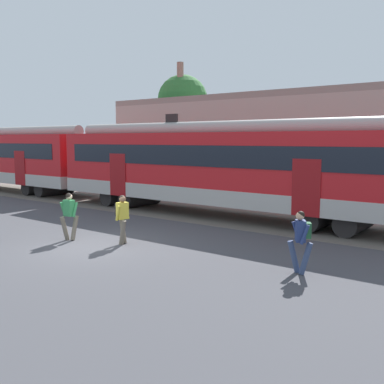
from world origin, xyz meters
TOP-DOWN VIEW (x-y plane):
  - ground_plane at (0.00, 0.00)m, footprint 160.00×160.00m
  - track_bed at (-11.15, 7.39)m, footprint 80.00×4.40m
  - commuter_train at (-17.96, 7.39)m, footprint 56.65×3.07m
  - pedestrian_green at (-1.36, 0.07)m, footprint 0.53×0.65m
  - pedestrian_yellow at (0.52, 0.79)m, footprint 0.61×0.61m
  - pedestrian_navy at (6.66, 1.30)m, footprint 0.71×0.50m
  - background_building at (-3.63, 17.06)m, footprint 21.78×5.00m
  - street_tree_left at (-10.53, 17.80)m, footprint 3.83×3.83m

SIDE VIEW (x-z plane):
  - ground_plane at x=0.00m, z-range 0.00..0.00m
  - track_bed at x=-11.15m, z-range 0.00..0.01m
  - pedestrian_green at x=-1.36m, z-range 0.13..1.80m
  - pedestrian_yellow at x=0.52m, z-range 0.16..1.82m
  - pedestrian_navy at x=6.66m, z-range 0.16..1.82m
  - commuter_train at x=-17.96m, z-range -0.11..4.62m
  - background_building at x=-3.63m, z-range -1.39..7.81m
  - street_tree_left at x=-10.53m, z-range 2.26..10.68m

